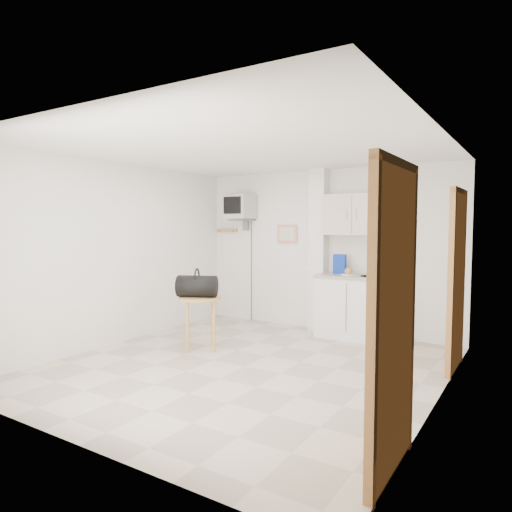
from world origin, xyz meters
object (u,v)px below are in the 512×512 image
Objects in this scene: duffel_bag at (197,286)px; crt_television at (240,208)px; water_bottle at (376,378)px; round_table at (200,305)px.

crt_television is at bearing 82.40° from duffel_bag.
water_bottle is at bearing -34.70° from crt_television.
duffel_bag reaches higher than round_table.
round_table is 2.54m from water_bottle.
crt_television is 4.07m from water_bottle.
duffel_bag reaches higher than water_bottle.
crt_television is 3.06× the size of round_table.
round_table is (0.54, -1.72, -1.34)m from crt_television.
duffel_bag is (-0.03, -0.03, 0.25)m from round_table.
crt_television is 5.56× the size of water_bottle.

